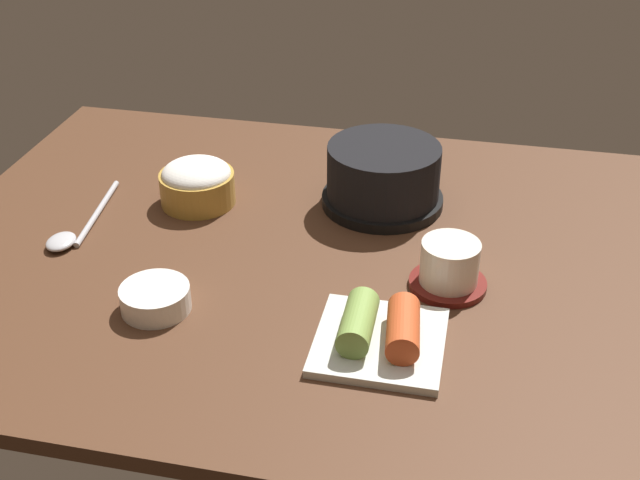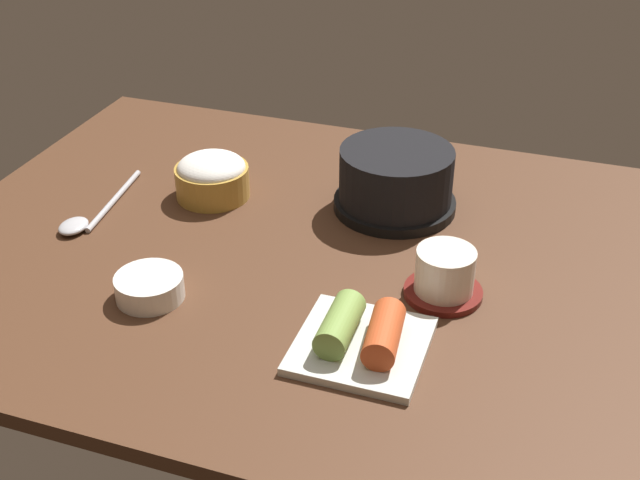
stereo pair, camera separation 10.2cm
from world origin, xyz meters
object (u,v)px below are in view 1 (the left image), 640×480
stone_pot (383,175)px  rice_bowl (197,182)px  kimchi_plate (380,333)px  tea_cup_with_saucer (449,266)px  side_bowl_near (155,298)px  spoon (74,231)px

stone_pot → rice_bowl: size_ratio=1.62×
kimchi_plate → tea_cup_with_saucer: bearing=63.8°
kimchi_plate → side_bowl_near: size_ratio=1.72×
rice_bowl → side_bowl_near: size_ratio=1.30×
rice_bowl → side_bowl_near: 25.38cm
kimchi_plate → side_bowl_near: kimchi_plate is taller
kimchi_plate → spoon: (-43.05, 14.30, -1.10)cm
spoon → side_bowl_near: bearing=-38.0°
side_bowl_near → kimchi_plate: bearing=-2.6°
rice_bowl → tea_cup_with_saucer: 38.64cm
side_bowl_near → spoon: side_bowl_near is taller
rice_bowl → spoon: size_ratio=0.54×
rice_bowl → spoon: rice_bowl is taller
rice_bowl → tea_cup_with_saucer: size_ratio=1.12×
tea_cup_with_saucer → spoon: (-49.37, 1.48, -2.31)cm
kimchi_plate → spoon: size_ratio=0.71×
stone_pot → kimchi_plate: bearing=-82.0°
rice_bowl → spoon: 17.94cm
tea_cup_with_saucer → spoon: bearing=178.3°
rice_bowl → kimchi_plate: bearing=-41.3°
tea_cup_with_saucer → spoon: tea_cup_with_saucer is taller
rice_bowl → side_bowl_near: bearing=-81.7°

